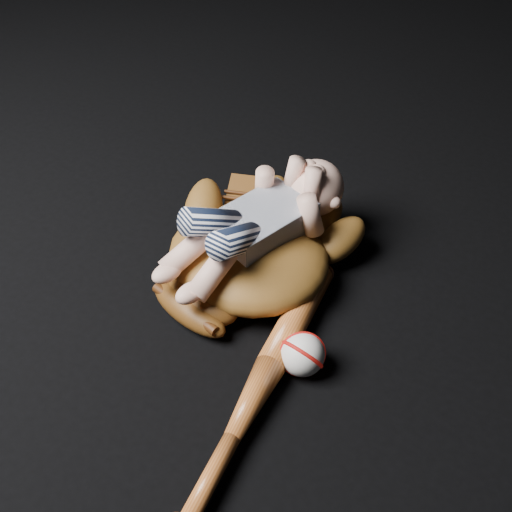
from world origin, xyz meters
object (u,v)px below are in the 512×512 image
Objects in this scene: baseball_glove at (248,250)px; baseball_bat at (263,380)px; newborn_baby at (249,222)px; baseball at (302,354)px.

baseball_glove is 0.81× the size of baseball_bat.
newborn_baby is at bearing 130.21° from baseball_bat.
newborn_baby reaches higher than baseball_glove.
baseball reaches higher than baseball_bat.
newborn_baby is 5.57× the size of baseball.
newborn_baby is 0.27m from baseball_bat.
baseball is (0.19, -0.12, -0.09)m from newborn_baby.
newborn_baby is 0.76× the size of baseball_bat.
baseball_glove is 5.94× the size of baseball.
baseball_bat is 0.07m from baseball.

